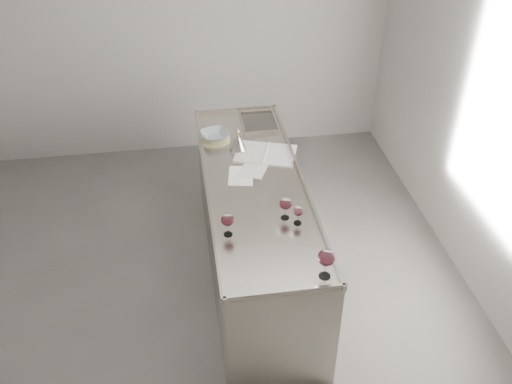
{
  "coord_description": "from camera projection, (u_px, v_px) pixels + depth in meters",
  "views": [
    {
      "loc": [
        -0.04,
        -3.26,
        3.44
      ],
      "look_at": [
        0.47,
        0.07,
        1.02
      ],
      "focal_mm": 40.0,
      "sensor_mm": 36.0,
      "label": 1
    }
  ],
  "objects": [
    {
      "name": "room_shell",
      "position": [
        188.0,
        158.0,
        3.81
      ],
      "size": [
        4.54,
        5.04,
        2.84
      ],
      "color": "#575451",
      "rests_on": "ground"
    },
    {
      "name": "wine_glass_left",
      "position": [
        228.0,
        220.0,
        3.81
      ],
      "size": [
        0.09,
        0.09,
        0.17
      ],
      "rotation": [
        0.0,
        0.0,
        -0.38
      ],
      "color": "white",
      "rests_on": "counter"
    },
    {
      "name": "loose_paper_top",
      "position": [
        241.0,
        176.0,
        4.46
      ],
      "size": [
        0.23,
        0.3,
        0.0
      ],
      "primitive_type": "cube",
      "rotation": [
        0.0,
        0.0,
        -0.17
      ],
      "color": "white",
      "rests_on": "counter"
    },
    {
      "name": "ceramic_bowl",
      "position": [
        215.0,
        135.0,
        4.88
      ],
      "size": [
        0.29,
        0.29,
        0.06
      ],
      "primitive_type": "imported",
      "rotation": [
        0.0,
        0.0,
        0.28
      ],
      "color": "#8E9EA5",
      "rests_on": "trivet"
    },
    {
      "name": "wine_glass_right",
      "position": [
        326.0,
        258.0,
        3.47
      ],
      "size": [
        0.11,
        0.11,
        0.21
      ],
      "rotation": [
        0.0,
        0.0,
        -0.24
      ],
      "color": "white",
      "rests_on": "counter"
    },
    {
      "name": "trivet",
      "position": [
        215.0,
        139.0,
        4.9
      ],
      "size": [
        0.3,
        0.3,
        0.02
      ],
      "primitive_type": "cylinder",
      "rotation": [
        0.0,
        0.0,
        -0.2
      ],
      "color": "beige",
      "rests_on": "counter"
    },
    {
      "name": "wine_glass_small",
      "position": [
        298.0,
        211.0,
        3.92
      ],
      "size": [
        0.07,
        0.07,
        0.15
      ],
      "rotation": [
        0.0,
        0.0,
        -0.1
      ],
      "color": "white",
      "rests_on": "counter"
    },
    {
      "name": "wine_funnel",
      "position": [
        238.0,
        143.0,
        4.74
      ],
      "size": [
        0.15,
        0.15,
        0.22
      ],
      "rotation": [
        0.0,
        0.0,
        -0.07
      ],
      "color": "gray",
      "rests_on": "counter"
    },
    {
      "name": "wine_glass_middle",
      "position": [
        286.0,
        204.0,
        3.96
      ],
      "size": [
        0.09,
        0.09,
        0.17
      ],
      "rotation": [
        0.0,
        0.0,
        -0.37
      ],
      "color": "white",
      "rests_on": "counter"
    },
    {
      "name": "notebook",
      "position": [
        266.0,
        153.0,
        4.72
      ],
      "size": [
        0.57,
        0.48,
        0.02
      ],
      "rotation": [
        0.0,
        0.0,
        -0.33
      ],
      "color": "white",
      "rests_on": "counter"
    },
    {
      "name": "counter",
      "position": [
        255.0,
        230.0,
        4.66
      ],
      "size": [
        0.77,
        2.42,
        0.97
      ],
      "color": "#9E968D",
      "rests_on": "ground"
    },
    {
      "name": "loose_paper_under",
      "position": [
        254.0,
        168.0,
        4.54
      ],
      "size": [
        0.3,
        0.34,
        0.0
      ],
      "primitive_type": "cube",
      "rotation": [
        0.0,
        0.0,
        -0.44
      ],
      "color": "silver",
      "rests_on": "counter"
    }
  ]
}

